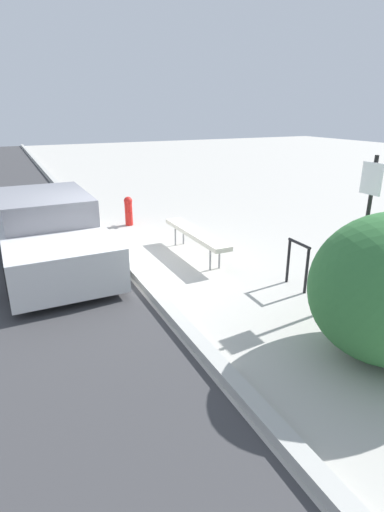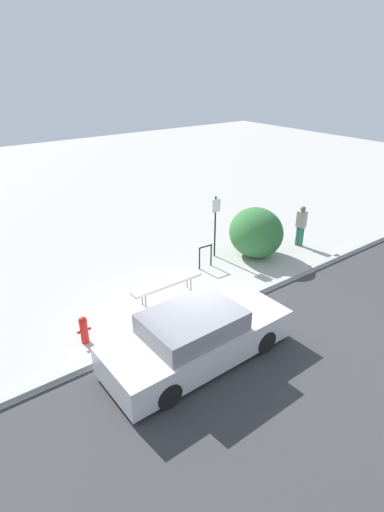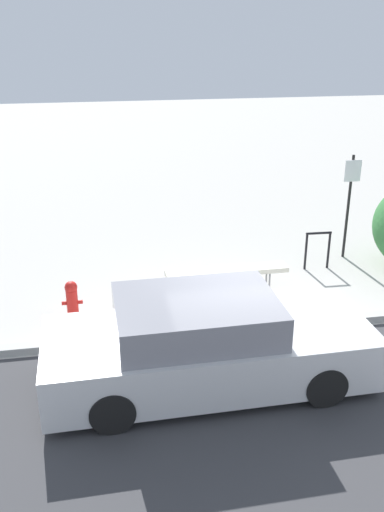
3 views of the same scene
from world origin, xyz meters
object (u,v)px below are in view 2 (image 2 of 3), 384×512
(pedestrian, at_px, (301,225))
(parked_car_near, at_px, (197,337))
(bench, at_px, (167,283))
(bike_rack, at_px, (205,254))
(sign_post, at_px, (215,221))
(fire_hydrant, at_px, (84,329))

(pedestrian, relative_size, parked_car_near, 0.34)
(bench, xyz_separation_m, parked_car_near, (-0.96, -2.77, 0.15))
(parked_car_near, bearing_deg, bike_rack, 48.43)
(pedestrian, bearing_deg, bench, -106.12)
(bench, xyz_separation_m, sign_post, (3.00, 1.38, 0.90))
(sign_post, xyz_separation_m, parked_car_near, (-3.97, -4.14, -0.75))
(pedestrian, bearing_deg, bike_rack, -117.42)
(parked_car_near, bearing_deg, bench, 69.93)
(bench, height_order, bike_rack, bike_rack)
(bike_rack, bearing_deg, sign_post, 30.99)
(sign_post, relative_size, parked_car_near, 0.49)
(bike_rack, distance_m, parked_car_near, 4.80)
(bench, xyz_separation_m, fire_hydrant, (-2.90, -0.56, -0.08))
(parked_car_near, bearing_deg, pedestrian, 21.06)
(bike_rack, distance_m, pedestrian, 4.20)
(fire_hydrant, relative_size, pedestrian, 0.47)
(bike_rack, relative_size, pedestrian, 0.51)
(bench, height_order, parked_car_near, parked_car_near)
(bike_rack, bearing_deg, bench, -158.05)
(sign_post, relative_size, pedestrian, 1.43)
(bench, xyz_separation_m, pedestrian, (6.28, 0.15, 0.38))
(bench, bearing_deg, bike_rack, 21.43)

